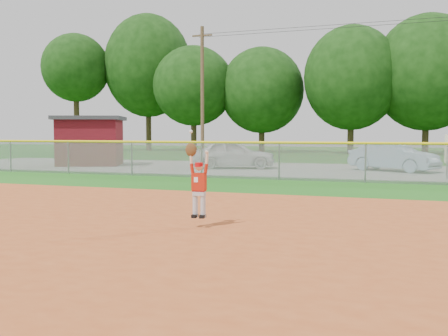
{
  "coord_description": "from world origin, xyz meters",
  "views": [
    {
      "loc": [
        4.37,
        -9.56,
        1.87
      ],
      "look_at": [
        0.78,
        0.92,
        1.1
      ],
      "focal_mm": 40.0,
      "sensor_mm": 36.0,
      "label": 1
    }
  ],
  "objects_px": {
    "ballplayer": "(198,181)",
    "car_blue": "(393,157)",
    "car_white_a": "(233,154)",
    "utility_shed": "(90,141)"
  },
  "relations": [
    {
      "from": "car_white_a",
      "to": "utility_shed",
      "type": "relative_size",
      "value": 0.96
    },
    {
      "from": "utility_shed",
      "to": "ballplayer",
      "type": "xyz_separation_m",
      "value": [
        12.94,
        -15.6,
        -0.5
      ]
    },
    {
      "from": "utility_shed",
      "to": "ballplayer",
      "type": "height_order",
      "value": "utility_shed"
    },
    {
      "from": "ballplayer",
      "to": "car_blue",
      "type": "bearing_deg",
      "value": 77.91
    },
    {
      "from": "car_white_a",
      "to": "ballplayer",
      "type": "height_order",
      "value": "ballplayer"
    },
    {
      "from": "ballplayer",
      "to": "car_white_a",
      "type": "bearing_deg",
      "value": 105.5
    },
    {
      "from": "car_white_a",
      "to": "utility_shed",
      "type": "xyz_separation_m",
      "value": [
        -8.51,
        -0.37,
        0.67
      ]
    },
    {
      "from": "car_blue",
      "to": "utility_shed",
      "type": "relative_size",
      "value": 0.92
    },
    {
      "from": "utility_shed",
      "to": "ballplayer",
      "type": "relative_size",
      "value": 2.68
    },
    {
      "from": "car_white_a",
      "to": "utility_shed",
      "type": "distance_m",
      "value": 8.54
    }
  ]
}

